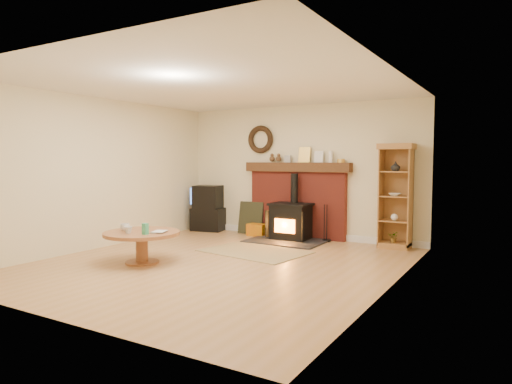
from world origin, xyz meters
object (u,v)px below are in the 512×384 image
Objects in this scene: wood_stove at (290,223)px; coffee_table at (141,238)px; tv_unit at (208,209)px; curio_cabinet at (396,196)px.

wood_stove is 3.02m from coffee_table.
curio_cabinet reaches higher than tv_unit.
curio_cabinet reaches higher than wood_stove.
wood_stove is at bearing 69.54° from coffee_table.
tv_unit is at bearing 174.59° from wood_stove.
tv_unit is 0.54× the size of curio_cabinet.
tv_unit reaches higher than coffee_table.
coffee_table is (-1.06, -2.83, 0.04)m from wood_stove.
coffee_table is at bearing -133.51° from curio_cabinet.
wood_stove is 2.00m from curio_cabinet.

